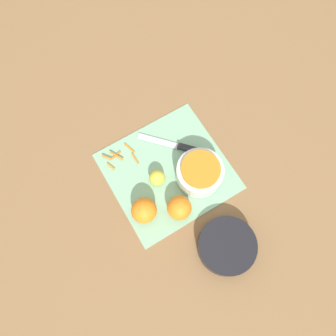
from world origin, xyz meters
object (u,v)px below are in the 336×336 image
Objects in this scene: bowl_dark at (227,246)px; orange_right at (179,208)px; orange_left at (144,211)px; lemon at (157,178)px; bowl_speckled at (200,173)px; knife at (184,148)px.

orange_right is (0.07, -0.18, 0.02)m from bowl_dark.
orange_left is 1.05× the size of orange_right.
lemon is at bearing -86.17° from orange_right.
orange_left is at bearing -53.62° from bowl_dark.
orange_left is at bearing -26.35° from orange_right.
bowl_speckled is at bearing -176.03° from orange_left.
orange_left reaches higher than bowl_dark.
orange_left is (0.23, 0.13, 0.03)m from knife.
bowl_speckled is 0.85× the size of bowl_dark.
bowl_dark is 0.19m from orange_right.
lemon reaches higher than knife.
orange_right reaches higher than lemon.
orange_right is at bearing 100.64° from knife.
orange_left reaches higher than orange_right.
bowl_speckled is at bearing 154.32° from lemon.
bowl_speckled reaches higher than knife.
bowl_dark is at bearing 126.71° from knife.
lemon is at bearing 67.24° from knife.
knife is at bearing -151.24° from orange_left.
bowl_speckled is 1.87× the size of orange_left.
knife is 2.41× the size of orange_left.
knife is (-0.01, -0.11, -0.04)m from bowl_speckled.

